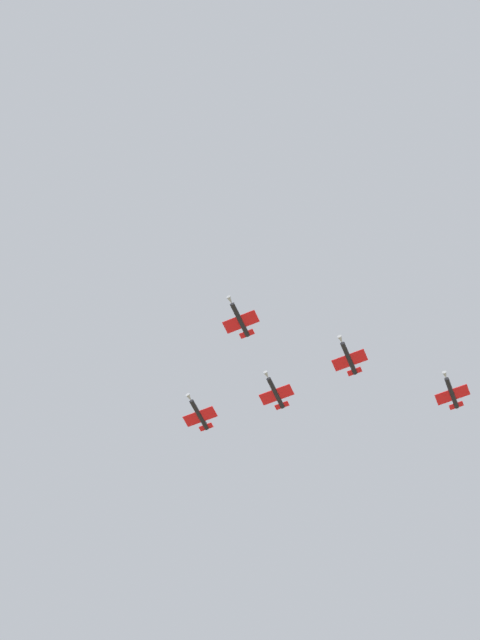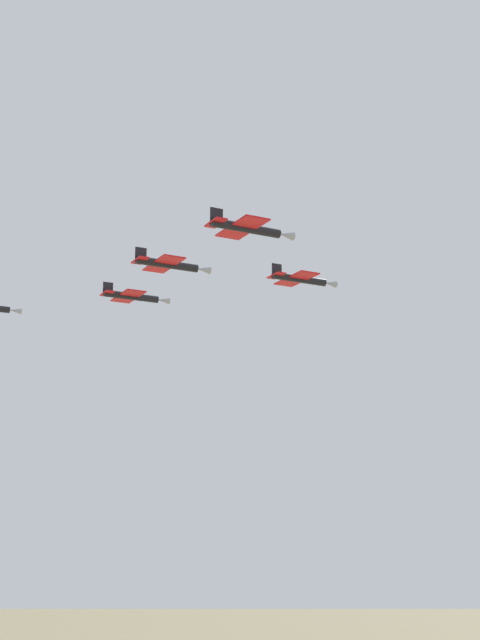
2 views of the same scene
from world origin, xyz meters
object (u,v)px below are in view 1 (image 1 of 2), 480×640
(jet_lead, at_px, (240,319))
(jet_port_outer, at_px, (275,392))
(jet_port_inner, at_px, (349,358))
(jet_starboard_outer, at_px, (451,392))
(jet_starboard_inner, at_px, (199,414))

(jet_lead, height_order, jet_port_outer, jet_lead)
(jet_port_inner, bearing_deg, jet_port_outer, -5.71)
(jet_port_inner, relative_size, jet_starboard_outer, 1.00)
(jet_starboard_outer, bearing_deg, jet_port_inner, 45.00)
(jet_lead, bearing_deg, jet_starboard_outer, -135.00)
(jet_port_inner, bearing_deg, jet_starboard_inner, -0.00)
(jet_starboard_inner, bearing_deg, jet_port_inner, 180.00)
(jet_starboard_inner, distance_m, jet_starboard_outer, 59.72)
(jet_port_inner, height_order, jet_starboard_inner, jet_port_inner)
(jet_port_outer, bearing_deg, jet_starboard_outer, -155.77)
(jet_port_outer, relative_size, jet_starboard_outer, 1.00)
(jet_port_outer, distance_m, jet_starboard_outer, 41.41)
(jet_port_inner, xyz_separation_m, jet_port_outer, (17.53, -7.28, -0.21))
(jet_lead, xyz_separation_m, jet_port_outer, (-6.02, -19.88, -0.72))
(jet_lead, relative_size, jet_port_inner, 1.00)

